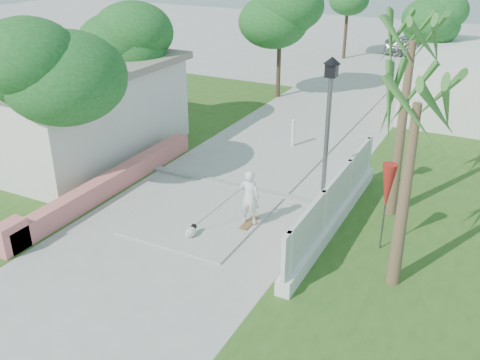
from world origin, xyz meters
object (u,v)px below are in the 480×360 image
Objects in this scene: bollard at (293,132)px; dog at (191,231)px; skateboarder at (228,204)px; parked_car at (417,46)px; street_lamp at (327,134)px; patio_umbrella at (387,188)px.

bollard reaches higher than dog.
skateboarder reaches higher than parked_car.
bollard is at bearing 86.79° from dog.
street_lamp reaches higher than skateboarder.
street_lamp reaches higher than bollard.
parked_car is (-3.60, 23.96, -1.00)m from patio_umbrella.
parked_car is (-1.70, 22.96, -1.74)m from street_lamp.
patio_umbrella is at bearing -27.76° from street_lamp.
skateboarder is at bearing -83.64° from bollard.
skateboarder is at bearing -167.81° from patio_umbrella.
parked_car is (1.00, 18.46, 0.10)m from bollard.
street_lamp reaches higher than parked_car.
dog is (-4.49, -1.73, -1.50)m from patio_umbrella.
skateboarder is 0.40× the size of parked_car.
parked_car is at bearing 94.23° from street_lamp.
parked_car is at bearing 98.54° from patio_umbrella.
patio_umbrella is 1.42× the size of skateboarder.
parked_car is at bearing 86.90° from bollard.
street_lamp is at bearing -146.05° from skateboarder.
street_lamp is 5.56m from bollard.
street_lamp is at bearing 179.74° from parked_car.
patio_umbrella is 5.03m from dog.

